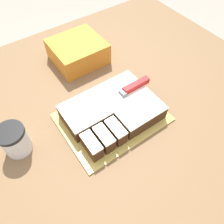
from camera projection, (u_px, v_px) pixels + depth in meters
name	position (u px, v px, depth m)	size (l,w,h in m)	color
ground_plane	(106.00, 180.00, 1.56)	(8.00, 8.00, 0.00)	#9E9384
countertop	(105.00, 152.00, 1.20)	(1.40, 1.10, 0.89)	brown
cake_board	(112.00, 117.00, 0.79)	(0.36, 0.28, 0.01)	gold
cake	(113.00, 111.00, 0.76)	(0.31, 0.23, 0.06)	#472814
knife	(128.00, 90.00, 0.77)	(0.29, 0.03, 0.02)	silver
coffee_cup	(15.00, 140.00, 0.68)	(0.09, 0.09, 0.10)	white
storage_box	(78.00, 52.00, 0.94)	(0.21, 0.20, 0.09)	orange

